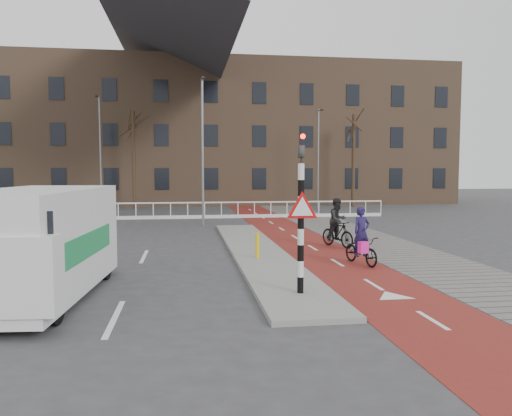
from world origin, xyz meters
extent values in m
plane|color=#38383A|center=(0.00, 0.00, 0.00)|extent=(120.00, 120.00, 0.00)
cube|color=maroon|center=(1.50, 10.00, 0.01)|extent=(2.50, 60.00, 0.01)
cube|color=slate|center=(4.30, 10.00, 0.01)|extent=(3.00, 60.00, 0.01)
cube|color=gray|center=(-0.70, 4.00, 0.06)|extent=(1.80, 16.00, 0.12)
cylinder|color=black|center=(-0.60, -2.00, 1.56)|extent=(0.14, 0.14, 2.88)
imported|color=black|center=(-0.60, -2.00, 3.40)|extent=(0.13, 0.16, 0.80)
cylinder|color=#FF0C05|center=(-0.60, -2.14, 3.58)|extent=(0.11, 0.02, 0.11)
cylinder|color=yellow|center=(-0.91, 2.55, 0.52)|extent=(0.12, 0.12, 0.79)
imported|color=black|center=(2.13, 1.63, 0.44)|extent=(0.95, 1.73, 0.86)
imported|color=#201748|center=(2.13, 1.63, 1.00)|extent=(0.62, 0.48, 1.50)
cube|color=#F722A5|center=(2.00, 1.10, 0.61)|extent=(0.31, 0.24, 0.34)
imported|color=black|center=(2.45, 5.04, 0.51)|extent=(1.13, 1.71, 1.00)
imported|color=black|center=(2.45, 5.04, 1.04)|extent=(0.94, 0.86, 1.57)
cube|color=silver|center=(-6.39, -1.25, 1.30)|extent=(2.72, 5.84, 2.27)
cube|color=#1E8B4B|center=(-5.25, -1.25, 1.20)|extent=(0.31, 3.62, 0.55)
cylinder|color=black|center=(-5.59, -3.25, 0.40)|extent=(0.35, 0.81, 0.79)
cylinder|color=black|center=(-7.20, 0.75, 0.40)|extent=(0.35, 0.81, 0.79)
cylinder|color=black|center=(-5.27, 0.60, 0.40)|extent=(0.35, 0.81, 0.79)
cube|color=silver|center=(-5.00, 17.00, 0.95)|extent=(28.00, 0.08, 0.08)
cube|color=silver|center=(-5.00, 17.00, 0.10)|extent=(28.00, 0.10, 0.20)
cube|color=#7F6047|center=(-3.00, 32.00, 6.00)|extent=(46.00, 10.00, 12.00)
cylinder|color=#322316|center=(-6.82, 24.66, 3.57)|extent=(0.26, 0.26, 7.15)
cylinder|color=#322316|center=(9.82, 24.67, 3.59)|extent=(0.27, 0.27, 7.18)
cylinder|color=slate|center=(-2.22, 13.14, 3.76)|extent=(0.12, 0.12, 7.52)
cylinder|color=slate|center=(-9.04, 23.88, 4.03)|extent=(0.12, 0.12, 8.06)
cylinder|color=slate|center=(6.76, 23.76, 3.70)|extent=(0.12, 0.12, 7.39)
camera|label=1|loc=(-3.12, -12.71, 2.84)|focal=35.00mm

